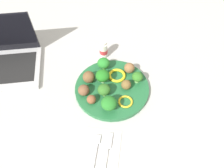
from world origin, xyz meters
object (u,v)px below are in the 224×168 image
pepper_ring_front_left (117,75)px  meatball_far_rim (91,99)px  fork (95,150)px  broccoli_floret_mid_left (109,103)px  meatball_front_right (126,84)px  meatball_mid_right (89,77)px  broccoli_floret_near_rim (103,76)px  broccoli_floret_center (104,63)px  plate (112,88)px  pepper_ring_back_right (125,102)px  napkin (100,153)px  yogurt_bottle (104,50)px  broccoli_floret_back_left (104,90)px  meatball_center (84,90)px  meatball_mid_left (129,68)px  knife (106,151)px  broccoli_floret_back_right (137,77)px

pepper_ring_front_left → meatball_far_rim: bearing=144.6°
fork → broccoli_floret_mid_left: bearing=-14.0°
broccoli_floret_mid_left → meatball_front_right: size_ratio=1.56×
meatball_mid_right → meatball_front_right: bearing=-99.4°
broccoli_floret_near_rim → broccoli_floret_center: size_ratio=1.11×
plate → meatball_mid_right: 0.10m
broccoli_floret_mid_left → pepper_ring_back_right: size_ratio=1.10×
broccoli_floret_center → fork: bearing=178.8°
broccoli_floret_mid_left → napkin: size_ratio=0.35×
napkin → yogurt_bottle: yogurt_bottle is taller
broccoli_floret_back_left → meatball_mid_right: size_ratio=1.08×
yogurt_bottle → meatball_center: bearing=164.3°
broccoli_floret_near_rim → meatball_mid_left: size_ratio=1.43×
knife → meatball_mid_right: bearing=16.4°
meatball_front_right → napkin: meatball_front_right is taller
broccoli_floret_near_rim → yogurt_bottle: (0.15, 0.01, -0.02)m
meatball_front_right → pepper_ring_back_right: meatball_front_right is taller
broccoli_floret_center → meatball_far_rim: size_ratio=1.60×
meatball_mid_right → meatball_far_rim: bearing=-169.2°
meatball_mid_right → meatball_center: bearing=168.5°
broccoli_floret_back_right → meatball_mid_right: (-0.00, 0.18, -0.00)m
meatball_far_rim → yogurt_bottle: size_ratio=0.42×
plate → meatball_far_rim: (-0.07, 0.07, 0.02)m
broccoli_floret_near_rim → pepper_ring_back_right: 0.13m
pepper_ring_back_right → broccoli_floret_back_right: bearing=-23.7°
meatball_far_rim → fork: meatball_far_rim is taller
meatball_center → yogurt_bottle: yogurt_bottle is taller
meatball_mid_left → fork: size_ratio=0.34×
meatball_front_right → fork: (-0.25, 0.10, -0.03)m
broccoli_floret_mid_left → meatball_far_rim: broccoli_floret_mid_left is taller
pepper_ring_back_right → meatball_front_right: bearing=-1.1°
meatball_far_rim → meatball_mid_right: (0.10, 0.02, 0.01)m
broccoli_floret_back_right → meatball_center: size_ratio=1.07×
fork → pepper_ring_back_right: bearing=-27.8°
broccoli_floret_near_rim → napkin: broccoli_floret_near_rim is taller
broccoli_floret_mid_left → meatball_front_right: broccoli_floret_mid_left is taller
meatball_center → pepper_ring_back_right: (-0.03, -0.15, -0.02)m
broccoli_floret_back_left → fork: 0.21m
plate → meatball_mid_left: meatball_mid_left is taller
meatball_mid_left → pepper_ring_front_left: bearing=120.1°
meatball_mid_right → meatball_mid_left: size_ratio=1.11×
yogurt_bottle → broccoli_floret_near_rim: bearing=-177.5°
broccoli_floret_near_rim → yogurt_bottle: bearing=2.5°
fork → yogurt_bottle: size_ratio=1.53×
broccoli_floret_near_rim → broccoli_floret_mid_left: 0.12m
pepper_ring_back_right → knife: bearing=162.1°
meatball_center → yogurt_bottle: bearing=-15.7°
meatball_far_rim → pepper_ring_front_left: 0.15m
plate → yogurt_bottle: 0.18m
meatball_center → knife: bearing=-156.6°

